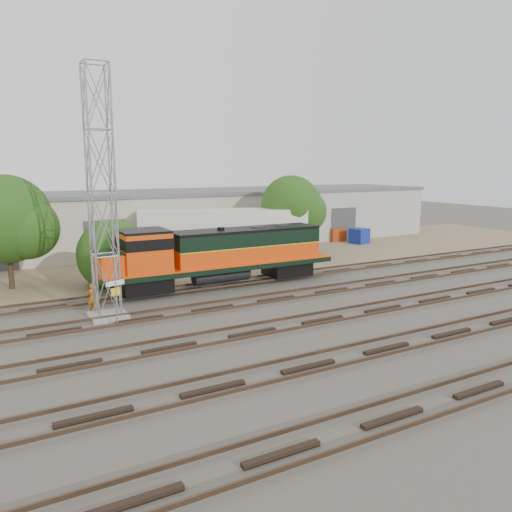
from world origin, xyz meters
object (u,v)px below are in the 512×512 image
worker (93,298)px  semi_trailer (227,228)px  locomotive (217,254)px  signal_tower (102,199)px

worker → semi_trailer: semi_trailer is taller
locomotive → signal_tower: bearing=-157.3°
worker → semi_trailer: bearing=-114.5°
signal_tower → semi_trailer: (12.19, 11.26, -3.45)m
signal_tower → worker: signal_tower is taller
locomotive → worker: (-8.10, -2.03, -1.36)m
locomotive → semi_trailer: semi_trailer is taller
locomotive → signal_tower: size_ratio=1.24×
locomotive → semi_trailer: bearing=60.4°
semi_trailer → worker: bearing=-124.0°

